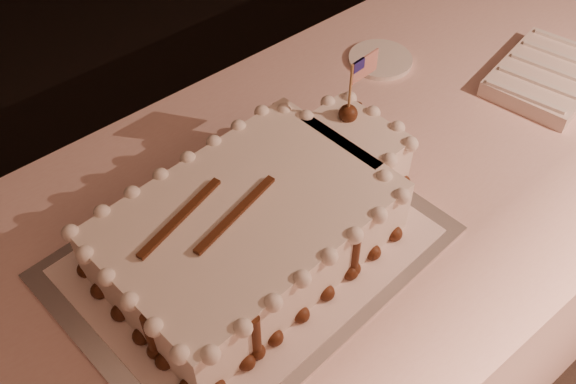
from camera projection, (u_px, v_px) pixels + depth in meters
banquet_table at (311, 313)px, 1.39m from camera, size 2.40×0.80×0.75m
cake_board at (250, 252)px, 1.03m from camera, size 0.61×0.48×0.01m
doily at (250, 250)px, 1.03m from camera, size 0.55×0.43×0.00m
sheet_cake at (263, 219)px, 1.00m from camera, size 0.55×0.34×0.22m
napkin_stack at (547, 76)px, 1.31m from camera, size 0.28×0.23×0.04m
side_plate at (380, 60)px, 1.37m from camera, size 0.14×0.14×0.01m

